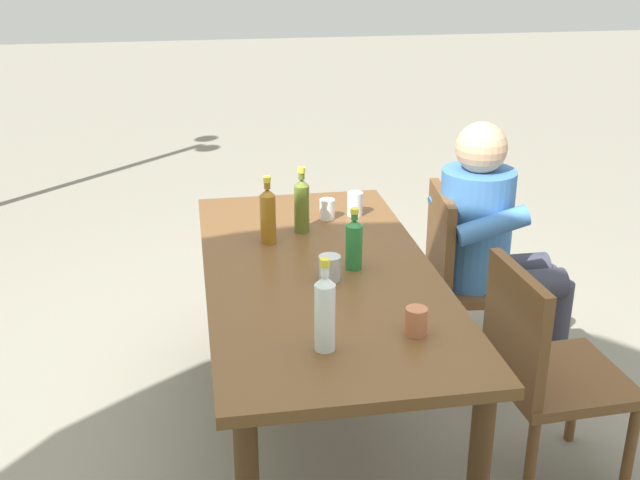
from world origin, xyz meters
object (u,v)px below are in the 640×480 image
at_px(cup_steel, 330,268).
at_px(bottle_amber, 268,215).
at_px(cup_glass, 355,204).
at_px(cup_terracotta, 416,321).
at_px(cup_white, 327,209).
at_px(bottle_green, 354,243).
at_px(bottle_clear, 325,311).
at_px(person_in_white_shirt, 491,237).
at_px(bottle_olive, 302,204).
at_px(chair_near_left, 542,366).
at_px(chair_near_right, 464,272).
at_px(dining_table, 320,291).

bearing_deg(cup_steel, bottle_amber, 24.54).
bearing_deg(cup_glass, bottle_amber, 121.83).
xyz_separation_m(cup_glass, cup_terracotta, (-1.10, 0.04, -0.01)).
bearing_deg(cup_white, bottle_green, -179.49).
relative_size(bottle_clear, bottle_amber, 1.07).
relative_size(person_in_white_shirt, cup_white, 13.12).
bearing_deg(bottle_olive, person_in_white_shirt, -89.85).
distance_m(person_in_white_shirt, cup_white, 0.74).
bearing_deg(bottle_olive, chair_near_left, -137.48).
bearing_deg(cup_white, bottle_amber, 129.05).
relative_size(bottle_amber, cup_glass, 2.64).
bearing_deg(chair_near_left, chair_near_right, -0.03).
height_order(bottle_green, cup_terracotta, bottle_green).
height_order(bottle_clear, cup_glass, bottle_clear).
distance_m(dining_table, cup_glass, 0.63).
xyz_separation_m(dining_table, bottle_green, (-0.01, -0.13, 0.19)).
relative_size(bottle_clear, cup_terracotta, 3.31).
relative_size(chair_near_right, person_in_white_shirt, 0.74).
xyz_separation_m(bottle_green, cup_steel, (-0.09, 0.11, -0.06)).
height_order(bottle_amber, cup_glass, bottle_amber).
bearing_deg(person_in_white_shirt, dining_table, 115.61).
bearing_deg(bottle_clear, dining_table, -8.27).
xyz_separation_m(bottle_amber, cup_glass, (0.26, -0.41, -0.07)).
bearing_deg(cup_glass, cup_steel, 160.35).
distance_m(bottle_olive, cup_white, 0.20).
height_order(person_in_white_shirt, cup_steel, person_in_white_shirt).
xyz_separation_m(bottle_olive, bottle_clear, (-0.99, 0.08, 0.01)).
distance_m(chair_near_left, bottle_green, 0.80).
distance_m(cup_steel, cup_glass, 0.69).
distance_m(dining_table, bottle_amber, 0.40).
xyz_separation_m(dining_table, cup_white, (0.53, -0.12, 0.13)).
distance_m(bottle_clear, cup_terracotta, 0.31).
relative_size(bottle_olive, cup_glass, 2.66).
bearing_deg(bottle_amber, bottle_olive, -57.52).
distance_m(bottle_amber, cup_terracotta, 0.93).
relative_size(chair_near_right, bottle_clear, 2.90).
height_order(dining_table, chair_near_right, chair_near_right).
xyz_separation_m(person_in_white_shirt, cup_white, (0.13, 0.72, 0.13)).
bearing_deg(cup_white, person_in_white_shirt, -100.38).
bearing_deg(bottle_olive, chair_near_right, -89.09).
bearing_deg(bottle_clear, cup_white, -10.52).
distance_m(bottle_olive, cup_steel, 0.50).
height_order(cup_white, cup_glass, cup_glass).
distance_m(dining_table, bottle_olive, 0.45).
xyz_separation_m(chair_near_left, bottle_clear, (-0.18, 0.81, 0.38)).
distance_m(dining_table, person_in_white_shirt, 0.93).
distance_m(person_in_white_shirt, bottle_clear, 1.37).
xyz_separation_m(chair_near_left, cup_steel, (0.31, 0.71, 0.30)).
bearing_deg(bottle_green, dining_table, 86.86).
distance_m(bottle_olive, cup_terracotta, 0.97).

